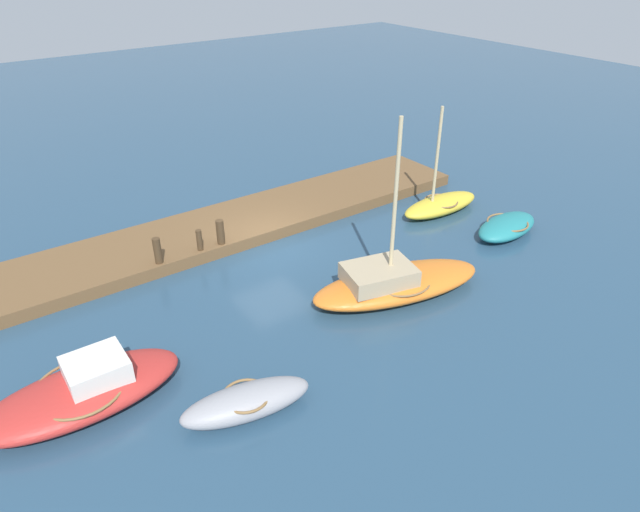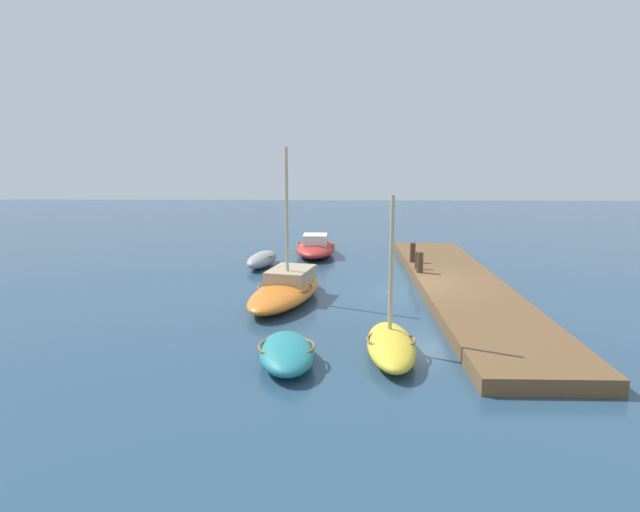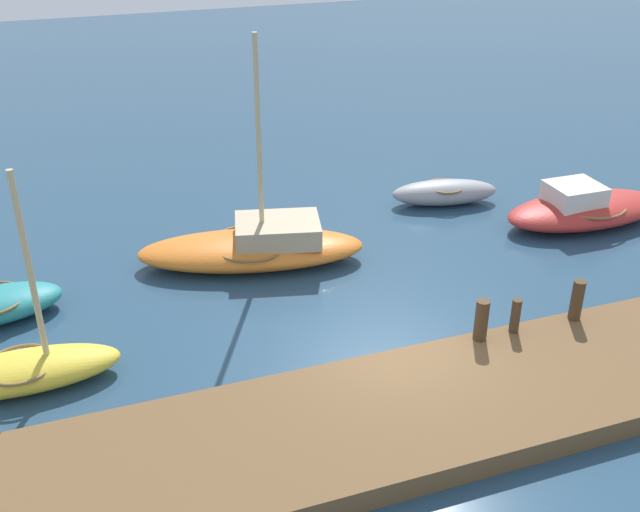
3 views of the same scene
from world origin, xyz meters
The scene contains 10 objects.
ground_plane centered at (0.00, 0.00, 0.00)m, with size 84.00×84.00×0.00m, color navy.
dock_platform centered at (0.00, -1.91, 0.22)m, with size 19.25×3.38×0.44m, color brown.
motorboat_red centered at (7.80, 4.27, 0.46)m, with size 4.88×2.19×1.22m.
rowboat_teal centered at (-7.78, 4.48, 0.34)m, with size 3.20×1.81×0.66m.
sailboat_orange centered at (-1.54, 5.05, 0.48)m, with size 6.02×3.32×5.77m.
rowboat_yellow centered at (-7.17, 1.64, 0.37)m, with size 3.77×1.40×4.45m.
dinghy_grey centered at (4.75, 6.79, 0.37)m, with size 3.33×1.71×0.73m.
mooring_post_west centered at (1.68, -0.47, 0.89)m, with size 0.28×0.28×0.90m, color #47331E.
mooring_post_mid_west centered at (2.49, -0.47, 0.82)m, with size 0.20×0.20×0.76m, color #47331E.
mooring_post_mid_east centered at (3.98, -0.47, 0.90)m, with size 0.26×0.26×0.91m, color #47331E.
Camera 1 is at (9.06, 15.79, 10.05)m, focal length 31.65 mm.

